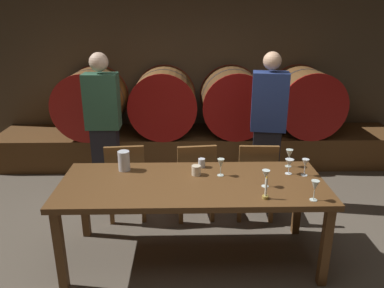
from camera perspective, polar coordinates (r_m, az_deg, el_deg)
ground_plane at (r=3.56m, az=2.61°, el=-17.92°), size 8.48×8.48×0.00m
back_wall at (r=5.95m, az=0.85°, el=10.30°), size 6.52×0.24×2.41m
barrel_shelf at (r=5.66m, az=1.00°, el=-0.37°), size 5.87×0.90×0.47m
wine_barrel_far_left at (r=5.62m, az=-14.96°, el=6.20°), size 0.94×0.90×0.94m
wine_barrel_center_left at (r=5.47m, az=-4.30°, el=6.45°), size 0.94×0.90×0.94m
wine_barrel_center_right at (r=5.51m, az=6.30°, el=6.48°), size 0.94×0.90×0.94m
wine_barrel_far_right at (r=5.74m, az=16.75°, el=6.30°), size 0.94×0.90×0.94m
dining_table at (r=3.29m, az=0.09°, el=-6.93°), size 2.30×0.90×0.77m
chair_left at (r=4.07m, az=-9.94°, el=-5.06°), size 0.44×0.44×0.88m
chair_center at (r=4.02m, az=0.53°, el=-5.09°), size 0.44×0.44×0.88m
chair_right at (r=4.08m, az=9.68°, el=-4.97°), size 0.42×0.42×0.88m
guest_left at (r=4.43m, az=-13.23°, el=2.44°), size 0.38×0.24×1.75m
guest_right at (r=4.26m, az=11.38°, el=2.00°), size 0.42×0.30×1.77m
candle_center at (r=3.02m, az=11.15°, el=-7.22°), size 0.05×0.05×0.20m
pitcher at (r=3.52m, az=-10.31°, el=-2.53°), size 0.11×0.11×0.19m
wine_glass_far_left at (r=3.35m, az=4.41°, el=-3.05°), size 0.06×0.06×0.16m
wine_glass_left at (r=3.20m, az=11.17°, el=-4.64°), size 0.07×0.07×0.15m
wine_glass_center_left at (r=3.49m, az=14.58°, el=-2.83°), size 0.08×0.08×0.14m
wine_glass_center_right at (r=3.64m, az=14.57°, el=-1.53°), size 0.07×0.07×0.17m
wine_glass_right at (r=3.06m, az=18.20°, el=-6.12°), size 0.06×0.06×0.17m
wine_glass_far_right at (r=3.49m, az=16.84°, el=-2.85°), size 0.06×0.06×0.16m
cup_left at (r=3.38m, az=0.65°, el=-4.02°), size 0.08×0.08×0.09m
cup_right at (r=3.54m, az=1.47°, el=-2.90°), size 0.07×0.07×0.09m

